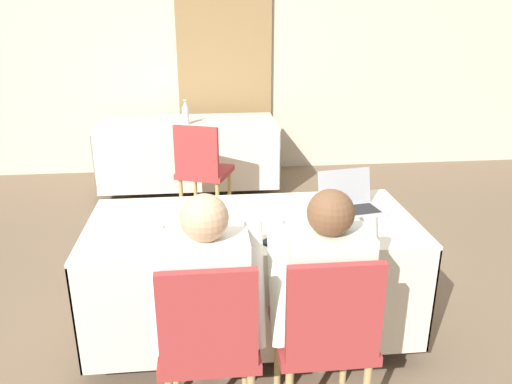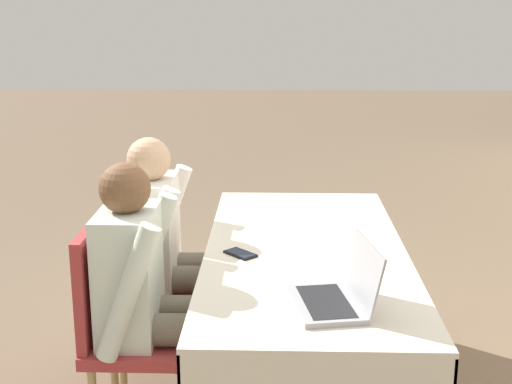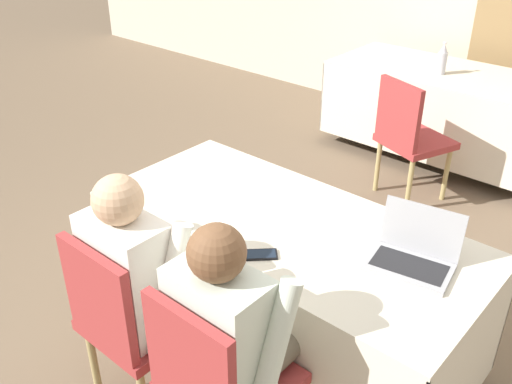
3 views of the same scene
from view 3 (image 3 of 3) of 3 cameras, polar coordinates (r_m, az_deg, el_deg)
name	(u,v)px [view 3 (image 3 of 3)]	position (r m, az deg, el deg)	size (l,w,h in m)	color
ground_plane	(282,343)	(3.09, 2.66, -14.86)	(24.00, 24.00, 0.00)	brown
conference_table_near	(285,254)	(2.72, 2.94, -6.18)	(1.84, 0.85, 0.75)	beige
conference_table_far	(444,92)	(5.00, 18.29, 9.46)	(1.84, 0.85, 0.75)	beige
laptop	(413,256)	(2.42, 15.42, -6.15)	(0.37, 0.32, 0.23)	#99999E
cell_phone	(261,255)	(2.40, 0.50, -6.28)	(0.15, 0.15, 0.01)	black
paper_beside_laptop	(235,203)	(2.77, -2.16, -1.13)	(0.25, 0.32, 0.00)	white
water_bottle	(442,60)	(4.83, 18.12, 12.46)	(0.07, 0.07, 0.25)	#B7B7C1
chair_near_left	(129,318)	(2.52, -12.62, -12.23)	(0.44, 0.44, 0.92)	tan
chair_near_right	(217,381)	(2.22, -3.94, -18.38)	(0.44, 0.44, 0.92)	tan
chair_far_spare	(409,135)	(4.24, 15.05, 5.57)	(0.57, 0.57, 0.92)	tan
person_checkered_shirt	(144,277)	(2.46, -11.10, -8.31)	(0.50, 0.52, 1.18)	#665B4C
person_white_shirt	(235,334)	(2.16, -2.09, -14.02)	(0.50, 0.52, 1.18)	#665B4C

